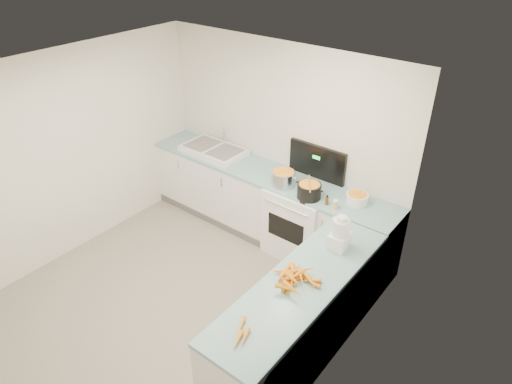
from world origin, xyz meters
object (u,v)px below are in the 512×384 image
Objects in this scene: food_processor at (340,234)px; steel_pot at (283,179)px; mixing_bowl at (357,199)px; stove at (301,219)px; spice_jar at (335,205)px; black_pot at (309,192)px; extract_bottle at (327,201)px; sink at (214,150)px.

steel_pot is at bearing 150.35° from food_processor.
mixing_bowl is 0.86m from food_processor.
steel_pot is (-0.20, -0.13, 0.55)m from stove.
stove reaches higher than food_processor.
mixing_bowl is at bearing 12.68° from steel_pot.
stove reaches higher than mixing_bowl.
stove is at bearing 161.09° from spice_jar.
stove reaches higher than spice_jar.
spice_jar is (0.35, -0.02, -0.03)m from black_pot.
food_processor is (0.37, -0.57, 0.11)m from spice_jar.
stove is at bearing 138.19° from black_pot.
extract_bottle is 0.76m from food_processor.
mixing_bowl is at bearing 105.71° from food_processor.
extract_bottle is (1.87, -0.18, 0.01)m from sink.
food_processor is at bearing -39.39° from black_pot.
stove reaches higher than black_pot.
black_pot is 0.35m from spice_jar.
stove reaches higher than extract_bottle.
food_processor is at bearing -18.10° from sink.
stove is 5.56× the size of mixing_bowl.
stove is at bearing -0.62° from sink.
stove is 14.05× the size of extract_bottle.
mixing_bowl reaches higher than spice_jar.
sink is at bearing 179.38° from stove.
steel_pot is 1.04× the size of black_pot.
food_processor is (1.10, -0.63, 0.07)m from steel_pot.
sink is 2.12m from mixing_bowl.
black_pot is at bearing 179.41° from extract_bottle.
extract_bottle is at bearing -136.22° from mixing_bowl.
black_pot reaches higher than extract_bottle.
steel_pot is 0.74m from spice_jar.
sink is 3.52× the size of mixing_bowl.
stove is 0.76m from spice_jar.
mixing_bowl is at bearing 43.78° from extract_bottle.
sink is 8.88× the size of extract_bottle.
steel_pot is (1.25, -0.14, 0.05)m from sink.
sink is at bearing 173.51° from steel_pot.
food_processor reaches higher than mixing_bowl.
black_pot is 1.11× the size of mixing_bowl.
sink reaches higher than steel_pot.
stove is at bearing -174.13° from mixing_bowl.
sink is 1.99m from spice_jar.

